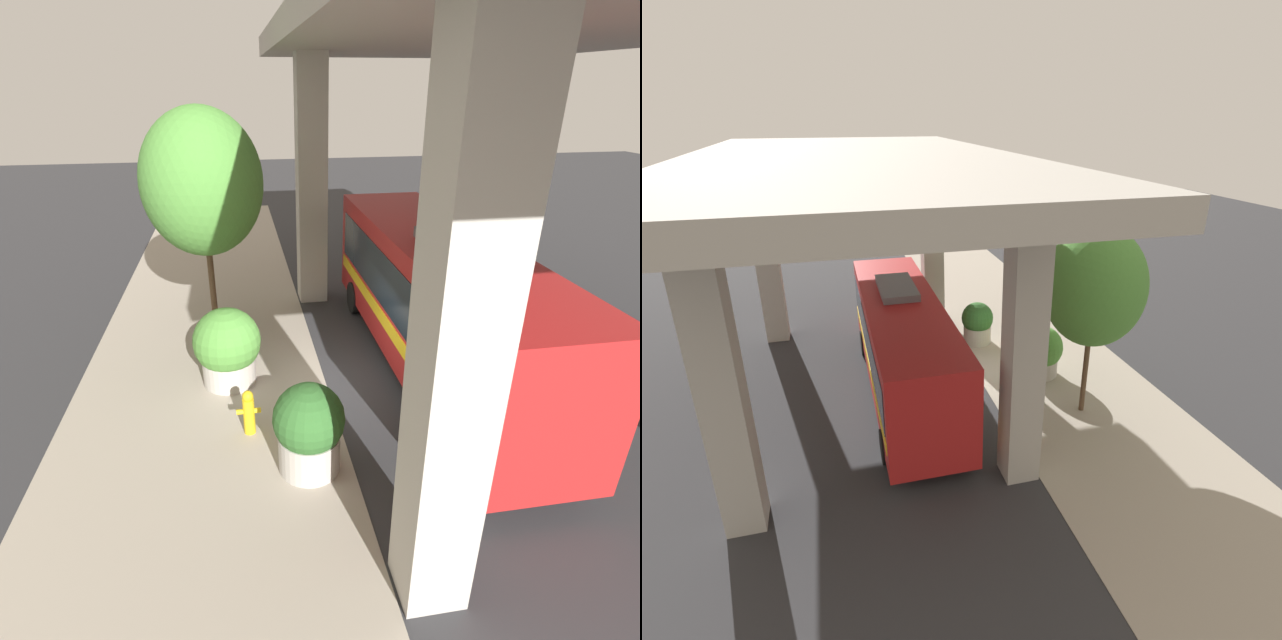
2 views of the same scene
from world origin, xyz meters
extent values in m
plane|color=#2D2D30|center=(0.00, 0.00, 0.00)|extent=(80.00, 80.00, 0.00)
cube|color=gray|center=(-3.00, 0.00, 0.01)|extent=(6.00, 40.00, 0.02)
cube|color=#ADA89E|center=(0.50, -5.57, 3.77)|extent=(0.90, 0.90, 7.53)
cube|color=#ADA89E|center=(0.50, 5.57, 3.77)|extent=(0.90, 0.90, 7.53)
cube|color=#ADA89E|center=(7.50, -5.57, 3.77)|extent=(0.90, 0.90, 7.53)
cube|color=#ADA89E|center=(7.50, 5.57, 3.77)|extent=(0.90, 0.90, 7.53)
cube|color=#ADA89E|center=(4.00, 0.00, 7.83)|extent=(9.40, 19.13, 0.60)
cube|color=#B21E1E|center=(2.81, 0.44, 1.95)|extent=(2.46, 10.55, 3.01)
cube|color=#19232D|center=(2.81, 0.44, 2.31)|extent=(2.50, 9.70, 1.32)
cube|color=yellow|center=(2.81, 0.44, 1.35)|extent=(2.50, 10.02, 0.36)
cube|color=slate|center=(2.81, -0.61, 3.58)|extent=(1.23, 2.64, 0.24)
cylinder|color=black|center=(1.65, 4.13, 0.50)|extent=(0.28, 1.00, 1.00)
cylinder|color=black|center=(3.96, 4.13, 0.50)|extent=(0.28, 1.00, 1.00)
cylinder|color=black|center=(1.65, -2.98, 0.50)|extent=(0.28, 1.00, 1.00)
cylinder|color=black|center=(3.96, -2.98, 0.50)|extent=(0.28, 1.00, 1.00)
cylinder|color=gold|center=(-1.92, -1.54, 0.43)|extent=(0.24, 0.24, 0.85)
sphere|color=gold|center=(-1.92, -1.54, 0.93)|extent=(0.23, 0.23, 0.23)
cylinder|color=gold|center=(-2.10, -1.54, 0.55)|extent=(0.15, 0.11, 0.11)
cylinder|color=gold|center=(-1.74, -1.54, 0.55)|extent=(0.15, 0.11, 0.11)
cylinder|color=#ADA89E|center=(-2.32, 0.54, 0.35)|extent=(1.29, 1.29, 0.70)
sphere|color=#4C8C38|center=(-2.32, 0.54, 1.15)|extent=(1.62, 1.62, 1.62)
sphere|color=#BF334C|center=(-2.16, 0.41, 0.88)|extent=(0.45, 0.45, 0.45)
cylinder|color=#ADA89E|center=(-0.83, -2.80, 0.39)|extent=(1.18, 1.18, 0.78)
sphere|color=#2D6028|center=(-0.83, -2.80, 1.15)|extent=(1.35, 1.35, 1.35)
sphere|color=#BF334C|center=(-0.69, -2.92, 0.94)|extent=(0.41, 0.41, 0.41)
cylinder|color=brown|center=(-2.69, 3.19, 1.72)|extent=(0.17, 0.17, 3.44)
ellipsoid|color=#4C8C38|center=(-2.69, 3.19, 4.39)|extent=(3.14, 3.14, 3.77)
camera|label=1|loc=(-1.87, -10.20, 6.73)|focal=28.00mm
camera|label=2|loc=(4.89, 15.95, 9.29)|focal=28.00mm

